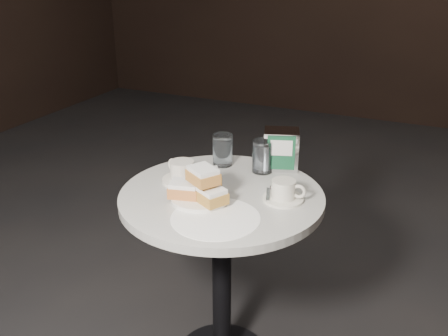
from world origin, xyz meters
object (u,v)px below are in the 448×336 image
Objects in this scene: beignet_plate at (201,188)px; coffee_cup_left at (182,173)px; water_glass_left at (223,150)px; coffee_cup_right at (284,192)px; cafe_table at (222,243)px; napkin_dispenser at (281,149)px; water_glass_right at (262,157)px.

beignet_plate is 0.17m from coffee_cup_left.
beignet_plate reaches higher than water_glass_left.
water_glass_left reaches higher than coffee_cup_right.
napkin_dispenser reaches higher than cafe_table.
cafe_table is 0.35m from water_glass_right.
coffee_cup_right is (0.25, 0.12, -0.02)m from beignet_plate.
water_glass_left is at bearing 178.12° from napkin_dispenser.
coffee_cup_left is at bearing 177.73° from coffee_cup_right.
napkin_dispenser is (0.21, 0.06, 0.02)m from water_glass_left.
cafe_table is 3.83× the size of coffee_cup_left.
napkin_dispenser is (0.15, 0.37, 0.03)m from beignet_plate.
coffee_cup_left is (-0.13, 0.11, -0.01)m from beignet_plate.
napkin_dispenser is at bearing 50.67° from water_glass_right.
napkin_dispenser reaches higher than water_glass_left.
coffee_cup_right is 0.28m from napkin_dispenser.
coffee_cup_right is (0.38, 0.01, -0.00)m from coffee_cup_left.
napkin_dispenser is (0.28, 0.26, 0.04)m from coffee_cup_left.
coffee_cup_left is (-0.17, 0.03, 0.23)m from cafe_table.
cafe_table is at bearing 65.57° from beignet_plate.
cafe_table is 0.29m from coffee_cup_left.
water_glass_right reaches higher than coffee_cup_right.
beignet_plate is at bearing -157.41° from coffee_cup_right.
water_glass_left is (0.07, 0.20, 0.03)m from coffee_cup_left.
water_glass_left is at bearing 95.13° from coffee_cup_left.
coffee_cup_right is at bearing 25.27° from coffee_cup_left.
coffee_cup_left is 0.21m from water_glass_left.
cafe_table is 0.26m from beignet_plate.
water_glass_left is at bearing 101.60° from beignet_plate.
water_glass_left is (-0.10, 0.23, 0.26)m from cafe_table.
beignet_plate is 0.33m from water_glass_right.
coffee_cup_left is at bearing -139.06° from water_glass_right.
cafe_table is 0.42m from napkin_dispenser.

